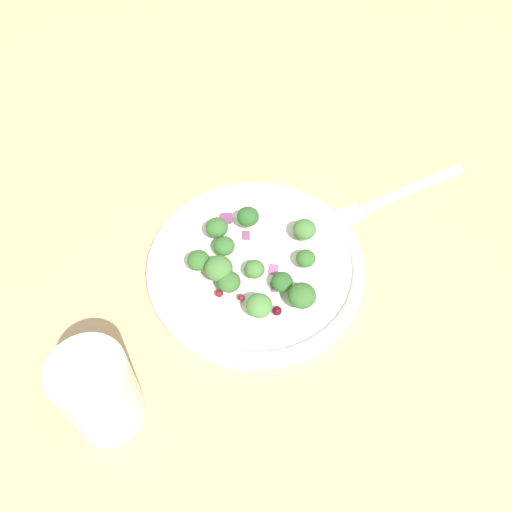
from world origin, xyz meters
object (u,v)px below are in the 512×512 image
(broccoli_floret_0, at_px, (306,259))
(water_glass, at_px, (99,393))
(plate, at_px, (256,266))
(broccoli_floret_2, at_px, (282,282))
(broccoli_floret_1, at_px, (304,230))
(fork, at_px, (393,196))

(broccoli_floret_0, height_order, water_glass, water_glass)
(plate, bearing_deg, broccoli_floret_2, -22.94)
(broccoli_floret_0, bearing_deg, broccoli_floret_1, 117.25)
(fork, bearing_deg, plate, -119.86)
(broccoli_floret_1, distance_m, fork, 0.14)
(plate, relative_size, broccoli_floret_0, 11.35)
(broccoli_floret_2, distance_m, water_glass, 0.21)
(broccoli_floret_0, distance_m, broccoli_floret_1, 0.04)
(broccoli_floret_0, height_order, fork, broccoli_floret_0)
(plate, distance_m, water_glass, 0.21)
(plate, xyz_separation_m, broccoli_floret_0, (0.05, 0.02, 0.02))
(broccoli_floret_0, relative_size, water_glass, 0.21)
(plate, distance_m, broccoli_floret_0, 0.06)
(fork, bearing_deg, broccoli_floret_1, -119.09)
(broccoli_floret_1, xyz_separation_m, broccoli_floret_2, (0.01, -0.07, -0.01))
(plate, relative_size, broccoli_floret_2, 10.29)
(broccoli_floret_2, relative_size, fork, 0.14)
(fork, height_order, water_glass, water_glass)
(water_glass, bearing_deg, plate, 77.49)
(broccoli_floret_1, relative_size, water_glass, 0.26)
(broccoli_floret_1, height_order, fork, broccoli_floret_1)
(broccoli_floret_0, distance_m, water_glass, 0.24)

